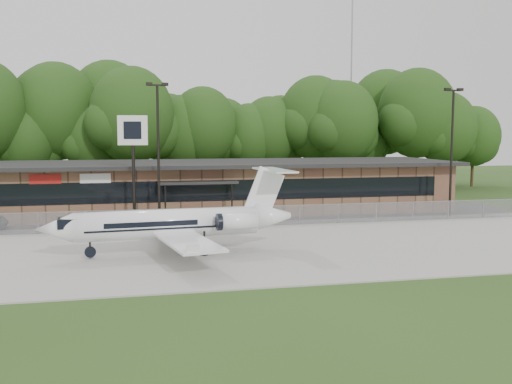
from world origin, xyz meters
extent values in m
plane|color=#284518|center=(0.00, 0.00, 0.00)|extent=(160.00, 160.00, 0.00)
cube|color=#9E9B93|center=(0.00, 8.00, 0.04)|extent=(64.00, 18.00, 0.08)
cube|color=#383835|center=(0.00, 19.50, 0.03)|extent=(50.00, 9.00, 0.06)
cube|color=brown|center=(0.00, 24.00, 2.00)|extent=(40.00, 10.00, 4.00)
cube|color=black|center=(0.00, 18.98, 2.30)|extent=(36.00, 0.08, 1.60)
cube|color=black|center=(0.00, 23.50, 4.15)|extent=(41.00, 11.50, 0.30)
cube|color=black|center=(-2.00, 18.40, 3.00)|extent=(6.00, 1.60, 0.20)
cube|color=#A41914|center=(-13.00, 18.95, 3.40)|extent=(2.20, 0.06, 0.70)
cube|color=silver|center=(-9.50, 18.95, 3.40)|extent=(2.20, 0.06, 0.70)
cube|color=gray|center=(0.00, 15.00, 0.75)|extent=(46.00, 0.03, 1.50)
cube|color=gray|center=(0.00, 15.00, 1.50)|extent=(46.00, 0.04, 0.04)
cylinder|color=gray|center=(22.00, 48.00, 12.50)|extent=(0.20, 0.20, 25.00)
cylinder|color=black|center=(-5.00, 16.50, 5.00)|extent=(0.18, 0.18, 10.00)
cube|color=black|center=(-5.00, 16.50, 10.05)|extent=(1.20, 0.12, 0.12)
cube|color=black|center=(-5.55, 16.50, 10.12)|extent=(0.45, 0.30, 0.22)
cube|color=black|center=(-4.45, 16.50, 10.12)|extent=(0.45, 0.30, 0.22)
cylinder|color=black|center=(18.00, 16.50, 5.00)|extent=(0.18, 0.18, 10.00)
cube|color=black|center=(18.00, 16.50, 10.05)|extent=(1.20, 0.12, 0.12)
cube|color=black|center=(17.45, 16.50, 10.12)|extent=(0.45, 0.30, 0.22)
cube|color=black|center=(18.55, 16.50, 10.12)|extent=(0.45, 0.30, 0.22)
cylinder|color=white|center=(-4.98, 6.87, 1.69)|extent=(10.01, 2.38, 1.59)
cone|color=white|center=(-10.91, 6.39, 1.69)|extent=(2.11, 1.74, 1.59)
cone|color=white|center=(1.05, 7.36, 1.83)|extent=(2.30, 1.76, 1.59)
cube|color=white|center=(-4.22, 3.65, 1.24)|extent=(2.66, 6.11, 0.12)
cube|color=white|center=(-4.75, 10.17, 1.24)|extent=(2.66, 6.11, 0.12)
cylinder|color=white|center=(-1.32, 5.92, 1.83)|extent=(2.25, 1.07, 0.89)
cylinder|color=white|center=(-1.53, 8.39, 1.83)|extent=(2.25, 1.07, 0.89)
cube|color=white|center=(0.55, 7.32, 3.27)|extent=(2.44, 0.34, 2.98)
cube|color=white|center=(1.15, 7.37, 4.51)|extent=(1.65, 4.65, 0.10)
cube|color=black|center=(-10.22, 6.44, 1.96)|extent=(1.08, 1.27, 0.50)
cube|color=black|center=(-3.20, 7.01, 0.35)|extent=(0.98, 2.44, 0.69)
cylinder|color=black|center=(-9.13, 6.53, 0.35)|extent=(0.64, 0.64, 0.22)
cylinder|color=black|center=(-6.74, 16.80, 3.79)|extent=(0.25, 0.25, 7.57)
cube|color=silver|center=(-6.74, 16.80, 6.91)|extent=(2.10, 0.49, 2.08)
cube|color=black|center=(-6.76, 16.68, 6.91)|extent=(1.23, 0.19, 1.23)
camera|label=1|loc=(-6.93, -24.41, 6.72)|focal=40.00mm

